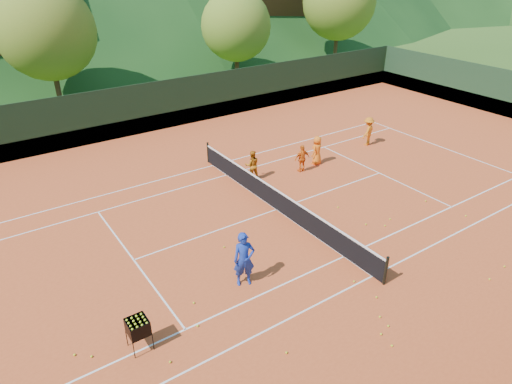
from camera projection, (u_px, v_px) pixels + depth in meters
ground at (277, 210)px, 19.57m from camera, size 400.00×400.00×0.00m
clay_court at (277, 210)px, 19.57m from camera, size 40.00×24.00×0.02m
coach at (244, 259)px, 14.79m from camera, size 0.83×0.68×1.94m
student_a at (252, 165)px, 21.85m from camera, size 0.87×0.79×1.46m
student_b at (302, 158)px, 22.62m from camera, size 0.86×0.44×1.40m
student_c at (317, 150)px, 23.40m from camera, size 0.86×0.70×1.51m
student_d at (368, 131)px, 25.70m from camera, size 1.19×0.92×1.62m
tennis_ball_1 at (92, 356)px, 12.45m from camera, size 0.07×0.07×0.07m
tennis_ball_2 at (170, 362)px, 12.28m from camera, size 0.07×0.07×0.07m
tennis_ball_3 at (370, 257)px, 16.47m from camera, size 0.07×0.07×0.07m
tennis_ball_4 at (366, 224)px, 18.44m from camera, size 0.07×0.07×0.07m
tennis_ball_5 at (392, 346)px, 12.79m from camera, size 0.07×0.07×0.07m
tennis_ball_7 at (390, 219)px, 18.80m from camera, size 0.07×0.07×0.07m
tennis_ball_8 at (504, 267)px, 15.98m from camera, size 0.07×0.07×0.07m
tennis_ball_9 at (354, 281)px, 15.26m from camera, size 0.07×0.07×0.07m
tennis_ball_10 at (198, 326)px, 13.46m from camera, size 0.07×0.07×0.07m
tennis_ball_11 at (388, 326)px, 13.45m from camera, size 0.07×0.07×0.07m
tennis_ball_13 at (426, 201)px, 20.15m from camera, size 0.07×0.07×0.07m
tennis_ball_15 at (194, 303)px, 14.33m from camera, size 0.07×0.07×0.07m
tennis_ball_16 at (75, 355)px, 12.50m from camera, size 0.07×0.07×0.07m
tennis_ball_17 at (381, 334)px, 13.17m from camera, size 0.07×0.07×0.07m
tennis_ball_18 at (224, 247)px, 17.03m from camera, size 0.07×0.07×0.07m
tennis_ball_19 at (380, 317)px, 13.79m from camera, size 0.07×0.07×0.07m
tennis_ball_20 at (338, 207)px, 19.66m from camera, size 0.07×0.07×0.07m
tennis_ball_21 at (377, 297)px, 14.57m from camera, size 0.07×0.07×0.07m
tennis_ball_22 at (490, 279)px, 15.37m from camera, size 0.07×0.07×0.07m
tennis_ball_23 at (385, 226)px, 18.35m from camera, size 0.07×0.07×0.07m
tennis_ball_24 at (286, 353)px, 12.56m from camera, size 0.07×0.07×0.07m
tennis_ball_25 at (466, 216)px, 19.02m from camera, size 0.07×0.07×0.07m
court_lines at (277, 209)px, 19.56m from camera, size 23.83×11.03×0.00m
tennis_net at (277, 199)px, 19.33m from camera, size 0.10×12.07×1.10m
perimeter_fence at (277, 184)px, 18.97m from camera, size 40.40×24.24×3.00m
ball_hopper at (138, 328)px, 12.43m from camera, size 0.57×0.57×1.00m
chalet_mid at (121, 6)px, 44.99m from camera, size 12.65×8.82×11.45m
tree_b at (46, 31)px, 29.71m from camera, size 6.40×6.40×8.40m
tree_c at (236, 26)px, 36.26m from camera, size 5.60×5.60×7.35m
tree_d at (339, 3)px, 42.51m from camera, size 6.80×6.80×8.93m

